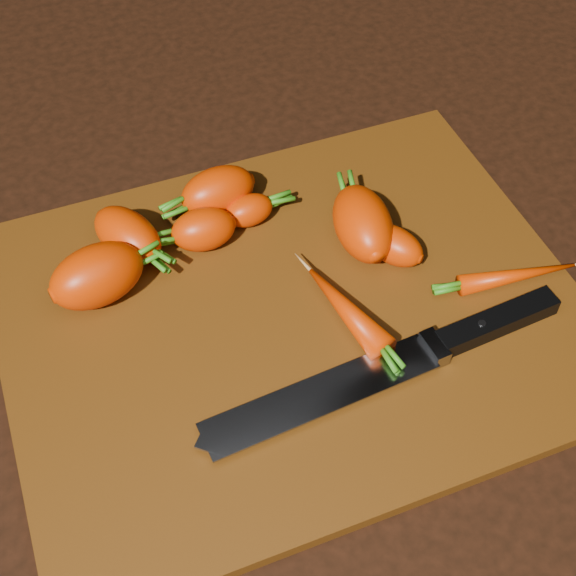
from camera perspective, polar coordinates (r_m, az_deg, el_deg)
name	(u,v)px	position (r m, az deg, el deg)	size (l,w,h in m)	color
ground	(292,321)	(0.72, 0.29, -2.35)	(2.00, 2.00, 0.01)	black
cutting_board	(292,313)	(0.71, 0.29, -1.81)	(0.50, 0.40, 0.01)	#5F310B
carrot_0	(97,276)	(0.71, -13.43, 0.86)	(0.08, 0.05, 0.05)	#CF2F00
carrot_1	(203,229)	(0.74, -6.03, 4.17)	(0.06, 0.04, 0.04)	#CF2F00
carrot_2	(128,235)	(0.75, -11.34, 3.73)	(0.08, 0.04, 0.04)	#CF2F00
carrot_3	(363,224)	(0.74, 5.34, 4.59)	(0.09, 0.05, 0.05)	#CF2F00
carrot_4	(218,191)	(0.77, -5.01, 6.87)	(0.07, 0.05, 0.05)	#CF2F00
carrot_5	(249,210)	(0.76, -2.78, 5.54)	(0.05, 0.03, 0.03)	#CF2F00
carrot_6	(393,245)	(0.74, 7.50, 3.04)	(0.06, 0.03, 0.03)	#CF2F00
carrot_7	(518,275)	(0.74, 16.01, 0.88)	(0.11, 0.02, 0.02)	#CF2F00
carrot_8	(346,309)	(0.69, 4.12, -1.49)	(0.10, 0.03, 0.03)	#CF2F00
knife	(343,386)	(0.65, 3.93, -6.95)	(0.33, 0.05, 0.02)	gray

